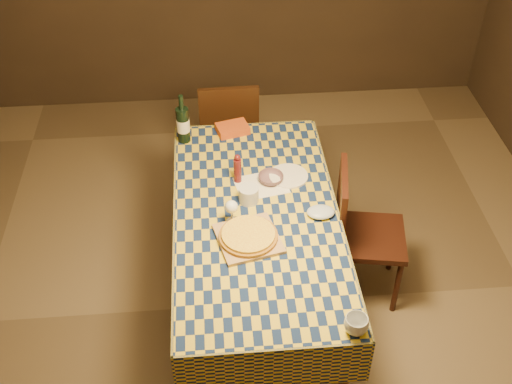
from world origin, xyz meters
TOP-DOWN VIEW (x-y plane):
  - room at (0.00, 0.00)m, footprint 5.00×5.10m
  - dining_table at (0.00, 0.00)m, footprint 0.94×1.84m
  - cutting_board at (-0.06, -0.19)m, footprint 0.39×0.39m
  - pizza at (-0.06, -0.19)m, footprint 0.36×0.36m
  - pepper_mill at (-0.09, 0.31)m, footprint 0.05×0.05m
  - bowl at (0.11, 0.29)m, footprint 0.16×0.16m
  - wine_glass at (-0.14, -0.04)m, footprint 0.08×0.08m
  - wine_bottle at (-0.41, 0.76)m, footprint 0.10×0.10m
  - deli_tub at (-0.04, 0.13)m, footprint 0.15×0.15m
  - takeout_container at (-0.09, 0.83)m, footprint 0.23×0.19m
  - white_plate at (0.22, 0.33)m, footprint 0.27×0.27m
  - tumbler at (0.39, -0.84)m, footprint 0.12×0.12m
  - flour_patch at (0.05, 0.26)m, footprint 0.34×0.28m
  - flour_bag at (0.36, -0.03)m, footprint 0.17×0.13m
  - chair_far at (-0.10, 1.23)m, footprint 0.43×0.44m
  - chair_right at (0.63, 0.10)m, footprint 0.49×0.49m

SIDE VIEW (x-z plane):
  - chair_far at x=-0.10m, z-range 0.06..0.99m
  - chair_right at x=0.63m, z-range 0.06..0.99m
  - dining_table at x=0.00m, z-range 0.31..1.08m
  - flour_patch at x=0.05m, z-range 0.77..0.77m
  - white_plate at x=0.22m, z-range 0.77..0.78m
  - cutting_board at x=-0.06m, z-range 0.77..0.79m
  - flour_bag at x=0.36m, z-range 0.77..0.82m
  - bowl at x=0.11m, z-range 0.77..0.82m
  - takeout_container at x=-0.09m, z-range 0.77..0.82m
  - pizza at x=-0.06m, z-range 0.79..0.82m
  - tumbler at x=0.39m, z-range 0.77..0.86m
  - deli_tub at x=-0.04m, z-range 0.77..0.87m
  - pepper_mill at x=-0.09m, z-range 0.76..0.96m
  - wine_glass at x=-0.14m, z-range 0.80..0.95m
  - wine_bottle at x=-0.41m, z-range 0.73..1.07m
  - room at x=0.00m, z-range 0.00..2.70m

